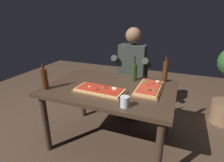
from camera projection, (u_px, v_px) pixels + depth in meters
name	position (u px, v px, depth m)	size (l,w,h in m)	color
ground_plane	(111.00, 141.00, 2.25)	(6.40, 6.40, 0.00)	#4C3828
dining_table	(110.00, 94.00, 2.02)	(1.40, 0.96, 0.74)	#3D2B1E
pizza_rectangular_front	(100.00, 90.00, 1.84)	(0.55, 0.28, 0.05)	brown
pizza_rectangular_left	(149.00, 88.00, 1.89)	(0.27, 0.50, 0.05)	brown
wine_bottle_dark	(134.00, 72.00, 2.14)	(0.07, 0.07, 0.29)	#233819
oil_bottle_amber	(165.00, 71.00, 2.09)	(0.06, 0.06, 0.32)	#47230F
vinegar_bottle_green	(45.00, 79.00, 1.89)	(0.07, 0.07, 0.29)	#47230F
tumbler_near_camera	(125.00, 102.00, 1.54)	(0.08, 0.08, 0.10)	silver
diner_chair	(133.00, 82.00, 2.81)	(0.44, 0.44, 0.87)	#3D2B1E
seated_diner	(131.00, 69.00, 2.61)	(0.53, 0.41, 1.33)	#23232D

